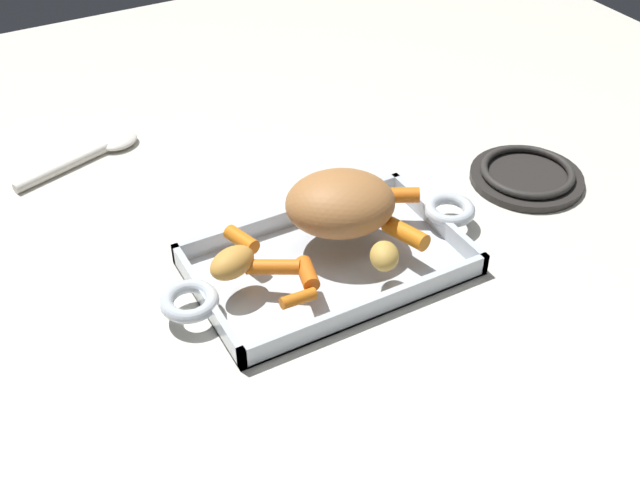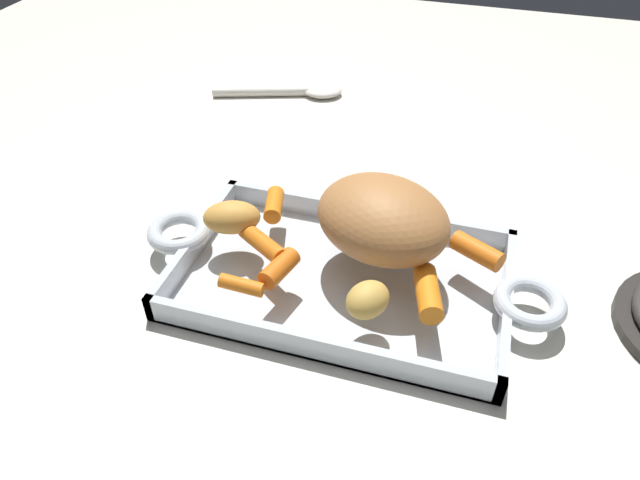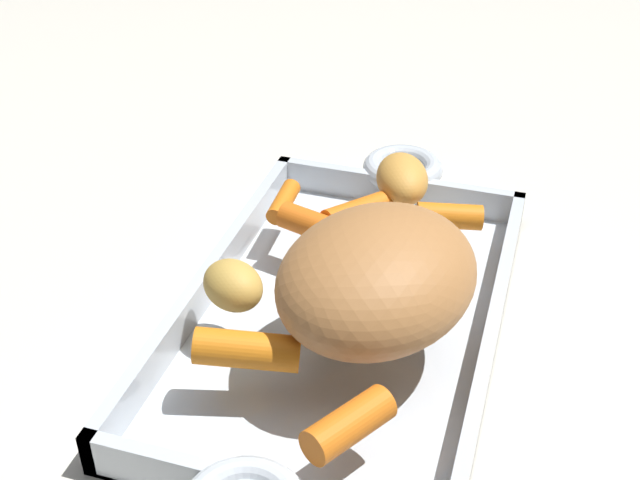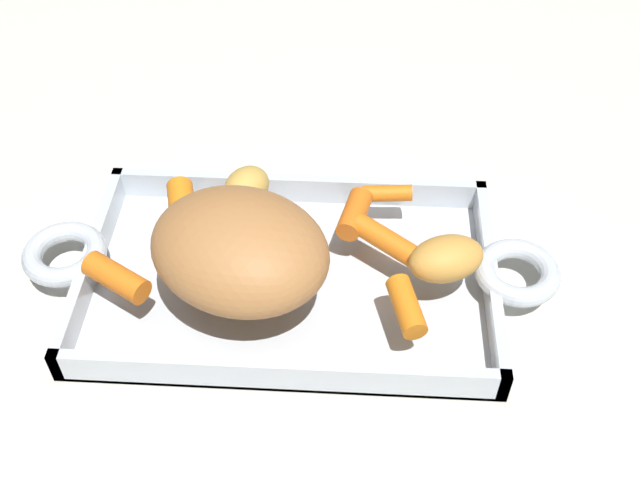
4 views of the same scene
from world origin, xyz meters
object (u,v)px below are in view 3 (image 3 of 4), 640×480
at_px(baby_carrot_northwest, 349,424).
at_px(potato_whole, 233,285).
at_px(baby_carrot_long, 449,216).
at_px(potato_golden_small, 402,179).
at_px(pork_roast, 377,278).
at_px(baby_carrot_southeast, 247,350).
at_px(roasting_dish, 344,314).
at_px(baby_carrot_southwest, 309,223).
at_px(baby_carrot_center_right, 284,202).
at_px(baby_carrot_center_left, 360,211).

distance_m(baby_carrot_northwest, potato_whole, 0.14).
xyz_separation_m(baby_carrot_long, potato_golden_small, (-0.03, -0.04, 0.01)).
distance_m(potato_golden_small, potato_whole, 0.19).
height_order(pork_roast, baby_carrot_long, pork_roast).
xyz_separation_m(baby_carrot_southeast, potato_golden_small, (-0.22, 0.05, 0.01)).
bearing_deg(baby_carrot_northwest, baby_carrot_long, 176.00).
xyz_separation_m(roasting_dish, potato_golden_small, (-0.13, 0.01, 0.04)).
bearing_deg(baby_carrot_southwest, baby_carrot_center_right, -132.77).
bearing_deg(potato_golden_small, baby_carrot_center_left, -27.29).
height_order(baby_carrot_long, potato_whole, potato_whole).
height_order(pork_roast, baby_carrot_northwest, pork_roast).
xyz_separation_m(roasting_dish, baby_carrot_center_right, (-0.08, -0.07, 0.03)).
xyz_separation_m(baby_carrot_long, baby_carrot_center_right, (0.01, -0.13, -0.00)).
distance_m(roasting_dish, baby_carrot_center_left, 0.09).
relative_size(pork_roast, baby_carrot_southeast, 2.22).
relative_size(baby_carrot_center_right, baby_carrot_southwest, 0.95).
distance_m(roasting_dish, potato_golden_small, 0.14).
bearing_deg(potato_golden_small, baby_carrot_center_right, -61.58).
bearing_deg(potato_whole, baby_carrot_long, 138.54).
distance_m(pork_roast, baby_carrot_southwest, 0.12).
relative_size(baby_carrot_long, baby_carrot_southwest, 1.06).
xyz_separation_m(baby_carrot_southeast, baby_carrot_southwest, (-0.15, -0.01, -0.00)).
bearing_deg(pork_roast, baby_carrot_center_right, -138.14).
xyz_separation_m(baby_carrot_northwest, potato_golden_small, (-0.26, -0.03, 0.01)).
relative_size(roasting_dish, potato_golden_small, 7.25).
relative_size(baby_carrot_southeast, baby_carrot_center_right, 1.46).
height_order(baby_carrot_center_right, baby_carrot_southwest, baby_carrot_southwest).
distance_m(baby_carrot_center_right, potato_whole, 0.12).
distance_m(baby_carrot_southeast, baby_carrot_center_right, 0.18).
bearing_deg(baby_carrot_long, roasting_dish, -30.36).
distance_m(roasting_dish, pork_roast, 0.08).
relative_size(baby_carrot_long, baby_carrot_center_left, 0.74).
relative_size(roasting_dish, baby_carrot_southeast, 7.00).
relative_size(pork_roast, baby_carrot_northwest, 2.59).
bearing_deg(potato_whole, roasting_dish, 122.45).
distance_m(baby_carrot_center_right, potato_golden_small, 0.10).
bearing_deg(baby_carrot_southwest, baby_carrot_southeast, 2.89).
height_order(baby_carrot_long, potato_golden_small, potato_golden_small).
distance_m(roasting_dish, potato_whole, 0.09).
bearing_deg(baby_carrot_southwest, potato_golden_small, 143.78).
bearing_deg(baby_carrot_long, pork_roast, -11.22).
height_order(baby_carrot_southeast, baby_carrot_center_left, baby_carrot_southeast).
bearing_deg(potato_whole, potato_golden_small, 155.57).
height_order(roasting_dish, pork_roast, pork_roast).
height_order(roasting_dish, potato_golden_small, potato_golden_small).
relative_size(baby_carrot_southeast, baby_carrot_long, 1.30).
xyz_separation_m(baby_carrot_center_left, potato_whole, (0.13, -0.05, 0.01)).
distance_m(pork_roast, baby_carrot_center_right, 0.16).
bearing_deg(baby_carrot_center_left, baby_carrot_long, 100.10).
distance_m(roasting_dish, baby_carrot_southwest, 0.08).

